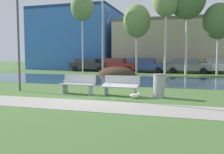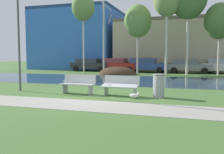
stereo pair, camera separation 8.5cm
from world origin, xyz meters
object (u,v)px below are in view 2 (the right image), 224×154
parked_sedan_second_red (117,65)px  parked_wagon_fourth_grey (189,66)px  bench_left (78,84)px  seagull (135,95)px  bench_right (121,85)px  parked_hatch_third_blue (146,65)px  parked_van_nearest_dark (91,65)px  streetlamp (18,13)px  trash_bin (159,85)px  parked_suv_fifth_white (223,66)px

parked_sedan_second_red → parked_wagon_fourth_grey: bearing=-2.2°
bench_left → seagull: 2.84m
parked_sedan_second_red → bench_right: bearing=-73.7°
seagull → parked_hatch_third_blue: size_ratio=0.10×
bench_left → bench_right: 2.02m
bench_right → seagull: bearing=-36.8°
parked_van_nearest_dark → parked_hatch_third_blue: bearing=-2.0°
seagull → parked_wagon_fourth_grey: size_ratio=0.10×
seagull → bench_right: bearing=143.2°
bench_right → parked_wagon_fourth_grey: (2.88, 16.26, 0.30)m
seagull → streetlamp: (-5.98, 0.66, 3.70)m
trash_bin → streetlamp: 7.63m
bench_left → parked_suv_fifth_white: size_ratio=0.39×
parked_sedan_second_red → parked_wagon_fourth_grey: parked_sedan_second_red is taller
bench_right → parked_suv_fifth_white: 17.87m
bench_right → trash_bin: size_ratio=1.66×
streetlamp → parked_van_nearest_dark: bearing=99.9°
bench_left → seagull: (2.77, -0.56, -0.34)m
seagull → parked_wagon_fourth_grey: (2.13, 16.82, 0.64)m
bench_right → streetlamp: (-5.23, 0.10, 3.36)m
parked_van_nearest_dark → parked_sedan_second_red: 3.30m
streetlamp → parked_hatch_third_blue: (3.63, 16.35, -3.01)m
streetlamp → parked_sedan_second_red: size_ratio=1.27×
bench_right → parked_sedan_second_red: bearing=106.3°
streetlamp → parked_sedan_second_red: (0.40, 16.46, -3.03)m
seagull → parked_hatch_third_blue: parked_hatch_third_blue is taller
bench_left → parked_wagon_fourth_grey: parked_wagon_fourth_grey is taller
bench_right → parked_sedan_second_red: (-4.83, 16.56, 0.34)m
bench_left → parked_van_nearest_dark: bearing=110.1°
trash_bin → seagull: (-0.89, -0.59, -0.38)m
bench_right → streetlamp: bearing=178.9°
bench_left → parked_suv_fifth_white: (8.18, 16.77, 0.34)m
streetlamp → parked_wagon_fourth_grey: (8.11, 16.16, -3.07)m
parked_van_nearest_dark → parked_wagon_fourth_grey: size_ratio=1.06×
bench_right → seagull: 1.00m
seagull → trash_bin: bearing=33.7°
bench_right → parked_van_nearest_dark: size_ratio=0.34×
parked_van_nearest_dark → parked_sedan_second_red: parked_sedan_second_red is taller
trash_bin → parked_wagon_fourth_grey: 16.28m
parked_hatch_third_blue → parked_suv_fifth_white: bearing=2.4°
streetlamp → parked_hatch_third_blue: size_ratio=1.19×
streetlamp → parked_sedan_second_red: 16.74m
seagull → parked_hatch_third_blue: bearing=97.9°
streetlamp → parked_sedan_second_red: streetlamp is taller
seagull → parked_wagon_fourth_grey: bearing=82.8°
bench_left → parked_suv_fifth_white: parked_suv_fifth_white is taller
parked_sedan_second_red → parked_suv_fifth_white: parked_suv_fifth_white is taller
bench_left → streetlamp: bearing=178.3°
parked_van_nearest_dark → parked_wagon_fourth_grey: (11.01, -0.42, -0.03)m
parked_van_nearest_dark → parked_sedan_second_red: (3.30, -0.12, 0.01)m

